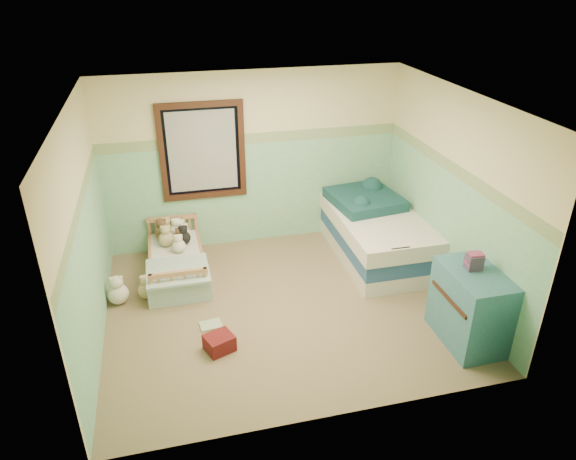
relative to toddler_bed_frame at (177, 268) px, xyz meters
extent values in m
cube|color=olive|center=(1.20, -1.05, -0.10)|extent=(4.20, 3.60, 0.02)
cube|color=silver|center=(1.20, -1.05, 2.42)|extent=(4.20, 3.60, 0.02)
cube|color=beige|center=(1.20, 0.75, 1.16)|extent=(4.20, 0.04, 2.50)
cube|color=beige|center=(1.20, -2.85, 1.16)|extent=(4.20, 0.04, 2.50)
cube|color=beige|center=(-0.90, -1.05, 1.16)|extent=(0.04, 3.60, 2.50)
cube|color=beige|center=(3.30, -1.05, 1.16)|extent=(0.04, 3.60, 2.50)
cube|color=#75B189|center=(1.20, 0.74, 0.66)|extent=(4.20, 0.01, 1.50)
cube|color=#437940|center=(1.20, 0.74, 1.48)|extent=(4.20, 0.01, 0.15)
cube|color=#3B2011|center=(0.50, 0.71, 1.36)|extent=(1.16, 0.06, 1.36)
cube|color=#B9B9B1|center=(0.50, 0.72, 1.36)|extent=(0.92, 0.01, 1.12)
cube|color=#BA7E52|center=(0.00, 0.00, 0.00)|extent=(0.71, 1.41, 0.18)
cube|color=silver|center=(0.00, 0.00, 0.15)|extent=(0.65, 1.35, 0.12)
cube|color=#609CC0|center=(0.00, -0.44, 0.23)|extent=(0.77, 0.71, 0.03)
sphere|color=brown|center=(-0.15, 0.50, 0.31)|extent=(0.21, 0.21, 0.21)
sphere|color=white|center=(0.05, 0.50, 0.31)|extent=(0.20, 0.20, 0.20)
sphere|color=tan|center=(-0.10, 0.28, 0.32)|extent=(0.21, 0.21, 0.21)
sphere|color=black|center=(0.13, 0.28, 0.30)|extent=(0.19, 0.19, 0.19)
sphere|color=beige|center=(-0.74, -0.50, 0.04)|extent=(0.26, 0.26, 0.26)
sphere|color=tan|center=(-0.39, -0.47, 0.02)|extent=(0.22, 0.22, 0.22)
cube|color=white|center=(2.75, -0.09, 0.02)|extent=(1.05, 2.11, 0.22)
cube|color=#2B577F|center=(2.75, -0.09, 0.24)|extent=(1.05, 2.11, 0.22)
cube|color=white|center=(2.75, -0.09, 0.46)|extent=(1.10, 2.15, 0.22)
cube|color=#113532|center=(2.70, 0.21, 0.64)|extent=(1.01, 1.06, 0.14)
cube|color=#346277|center=(3.02, -2.14, 0.34)|extent=(0.54, 0.87, 0.87)
cube|color=brown|center=(3.02, -2.06, 0.86)|extent=(0.17, 0.14, 0.16)
cube|color=#A31717|center=(0.35, -1.67, 0.00)|extent=(0.36, 0.34, 0.18)
cube|color=#EBD94D|center=(0.30, -1.23, -0.08)|extent=(0.27, 0.22, 0.02)
sphere|color=brown|center=(0.08, 0.30, 0.29)|extent=(0.17, 0.17, 0.17)
sphere|color=beige|center=(0.12, 0.53, 0.30)|extent=(0.17, 0.17, 0.17)
sphere|color=beige|center=(0.05, 0.06, 0.30)|extent=(0.18, 0.18, 0.18)
sphere|color=tan|center=(-0.09, 0.55, 0.31)|extent=(0.20, 0.20, 0.20)
sphere|color=beige|center=(0.16, 0.43, 0.29)|extent=(0.16, 0.16, 0.16)
camera|label=1|loc=(0.01, -6.18, 3.65)|focal=32.70mm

